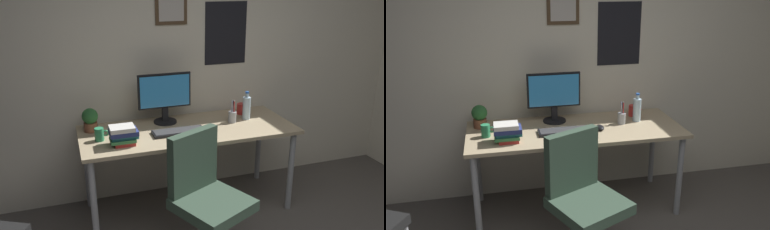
% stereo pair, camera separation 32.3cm
% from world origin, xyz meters
% --- Properties ---
extents(wall_back, '(4.40, 0.10, 2.60)m').
position_xyz_m(wall_back, '(-0.00, 2.15, 1.30)').
color(wall_back, beige).
rests_on(wall_back, ground_plane).
extents(desk, '(1.79, 0.72, 0.76)m').
position_xyz_m(desk, '(-0.19, 1.71, 0.68)').
color(desk, tan).
rests_on(desk, ground_plane).
extents(office_chair, '(0.61, 0.61, 0.95)m').
position_xyz_m(office_chair, '(-0.29, 1.05, 0.53)').
color(office_chair, '#334738').
rests_on(office_chair, ground_plane).
extents(monitor, '(0.46, 0.20, 0.43)m').
position_xyz_m(monitor, '(-0.34, 1.91, 1.00)').
color(monitor, black).
rests_on(monitor, desk).
extents(keyboard, '(0.43, 0.15, 0.03)m').
position_xyz_m(keyboard, '(-0.30, 1.63, 0.77)').
color(keyboard, black).
rests_on(keyboard, desk).
extents(computer_mouse, '(0.06, 0.11, 0.04)m').
position_xyz_m(computer_mouse, '(0.00, 1.63, 0.77)').
color(computer_mouse, black).
rests_on(computer_mouse, desk).
extents(water_bottle, '(0.07, 0.07, 0.25)m').
position_xyz_m(water_bottle, '(0.37, 1.77, 0.86)').
color(water_bottle, silver).
rests_on(water_bottle, desk).
extents(coffee_mug_near, '(0.12, 0.08, 0.10)m').
position_xyz_m(coffee_mug_near, '(0.39, 1.91, 0.81)').
color(coffee_mug_near, red).
rests_on(coffee_mug_near, desk).
extents(coffee_mug_far, '(0.11, 0.07, 0.10)m').
position_xyz_m(coffee_mug_far, '(-0.92, 1.67, 0.81)').
color(coffee_mug_far, '#2D8C59').
rests_on(coffee_mug_far, desk).
extents(potted_plant, '(0.13, 0.13, 0.20)m').
position_xyz_m(potted_plant, '(-0.97, 1.90, 0.86)').
color(potted_plant, brown).
rests_on(potted_plant, desk).
extents(pen_cup, '(0.07, 0.07, 0.20)m').
position_xyz_m(pen_cup, '(0.22, 1.73, 0.81)').
color(pen_cup, '#9EA0A5').
rests_on(pen_cup, desk).
extents(book_stack_left, '(0.21, 0.16, 0.15)m').
position_xyz_m(book_stack_left, '(-0.76, 1.54, 0.83)').
color(book_stack_left, '#B22D28').
rests_on(book_stack_left, desk).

